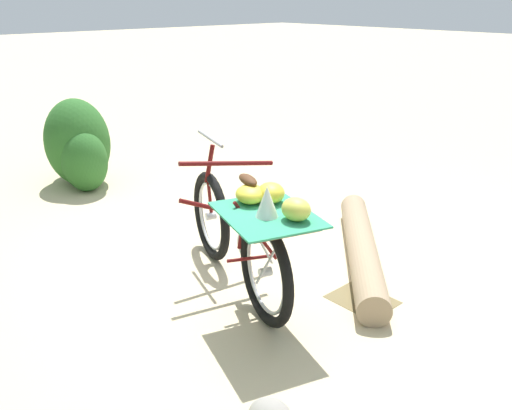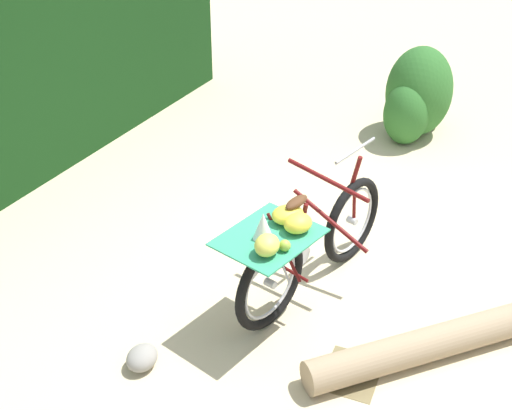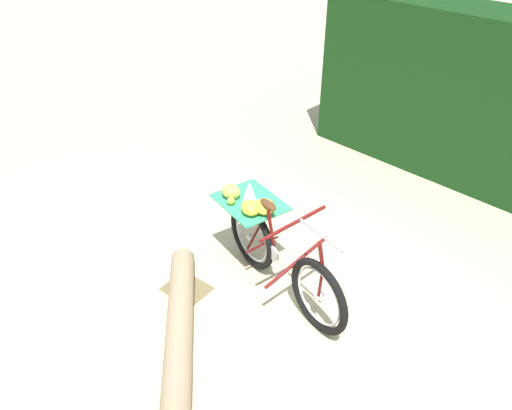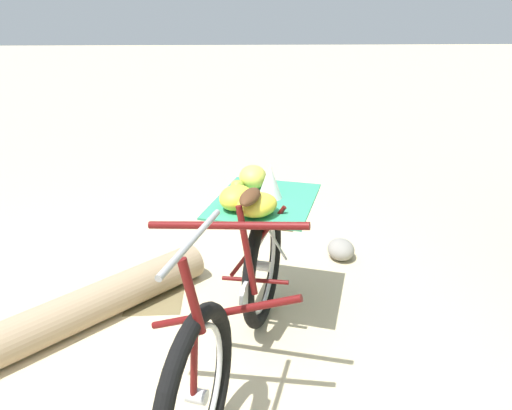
# 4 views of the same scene
# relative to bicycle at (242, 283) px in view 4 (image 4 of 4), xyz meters

# --- Properties ---
(ground_plane) EXTENTS (60.00, 60.00, 0.00)m
(ground_plane) POSITION_rel_bicycle_xyz_m (0.27, -0.31, -0.49)
(ground_plane) COLOR beige
(bicycle) EXTENTS (1.78, 0.93, 1.03)m
(bicycle) POSITION_rel_bicycle_xyz_m (0.00, 0.00, 0.00)
(bicycle) COLOR black
(bicycle) RESTS_ON ground_plane
(fallen_log) EXTENTS (1.48, 1.58, 0.24)m
(fallen_log) POSITION_rel_bicycle_xyz_m (-0.28, -1.04, -0.37)
(fallen_log) COLOR #9E8466
(fallen_log) RESTS_ON ground_plane
(path_stone) EXTENTS (0.24, 0.20, 0.15)m
(path_stone) POSITION_rel_bicycle_xyz_m (-1.12, 0.78, -0.41)
(path_stone) COLOR gray
(path_stone) RESTS_ON ground_plane
(leaf_litter_patch) EXTENTS (0.44, 0.36, 0.01)m
(leaf_litter_patch) POSITION_rel_bicycle_xyz_m (-0.66, -0.57, -0.48)
(leaf_litter_patch) COLOR olive
(leaf_litter_patch) RESTS_ON ground_plane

